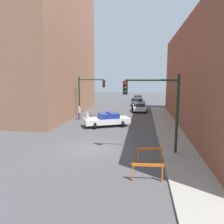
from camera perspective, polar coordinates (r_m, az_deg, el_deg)
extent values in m
plane|color=#4C4C4F|center=(16.04, -5.63, -9.52)|extent=(120.00, 120.00, 0.00)
cube|color=#9E998E|center=(15.80, 17.13, -9.96)|extent=(2.40, 44.00, 0.12)
cube|color=#93664C|center=(33.18, -21.28, 17.76)|extent=(14.00, 20.00, 20.89)
cylinder|color=black|center=(14.83, 16.64, -0.56)|extent=(0.18, 0.18, 5.20)
cylinder|color=black|center=(14.48, 10.31, 8.20)|extent=(3.40, 0.12, 0.12)
cube|color=black|center=(14.53, 3.50, 6.36)|extent=(0.30, 0.22, 0.90)
sphere|color=red|center=(14.37, 3.46, 7.41)|extent=(0.18, 0.18, 0.18)
sphere|color=#4C3D0C|center=(14.38, 3.45, 6.33)|extent=(0.18, 0.18, 0.18)
sphere|color=#0C4219|center=(14.40, 3.44, 5.26)|extent=(0.18, 0.18, 0.18)
cylinder|color=black|center=(28.29, -8.54, 3.91)|extent=(0.18, 0.18, 5.20)
cylinder|color=black|center=(27.77, -5.45, 8.42)|extent=(3.20, 0.12, 0.12)
cube|color=black|center=(27.45, -2.15, 7.40)|extent=(0.30, 0.22, 0.90)
sphere|color=red|center=(27.30, -2.21, 7.96)|extent=(0.18, 0.18, 0.18)
sphere|color=#4C3D0C|center=(27.30, -2.21, 7.39)|extent=(0.18, 0.18, 0.18)
sphere|color=#0C4219|center=(27.31, -2.20, 6.83)|extent=(0.18, 0.18, 0.18)
cube|color=white|center=(22.87, -1.37, -2.26)|extent=(5.05, 3.62, 0.55)
cube|color=navy|center=(22.82, -0.92, -0.92)|extent=(2.47, 2.29, 0.52)
cylinder|color=black|center=(21.80, -4.51, -3.60)|extent=(0.47, 0.69, 0.66)
cylinder|color=black|center=(23.43, -5.35, -2.71)|extent=(0.47, 0.69, 0.66)
cylinder|color=black|center=(22.55, 2.78, -3.15)|extent=(0.47, 0.69, 0.66)
cylinder|color=black|center=(24.13, 1.47, -2.33)|extent=(0.47, 0.69, 0.66)
cube|color=#2633BF|center=(22.77, -0.92, -0.13)|extent=(0.75, 1.34, 0.12)
cube|color=silver|center=(33.08, 7.11, 1.14)|extent=(2.10, 4.42, 0.52)
cube|color=#232833|center=(32.84, 7.15, 1.96)|extent=(1.71, 1.91, 0.48)
cylinder|color=black|center=(34.40, 5.61, 1.03)|extent=(0.63, 0.26, 0.62)
cylinder|color=black|center=(34.48, 8.36, 1.00)|extent=(0.63, 0.26, 0.62)
cylinder|color=black|center=(31.76, 5.74, 0.36)|extent=(0.63, 0.26, 0.62)
cylinder|color=black|center=(31.85, 8.72, 0.33)|extent=(0.63, 0.26, 0.62)
cube|color=#474C51|center=(40.30, 6.90, 2.57)|extent=(2.22, 4.46, 0.52)
cube|color=#232833|center=(40.08, 6.88, 3.25)|extent=(1.76, 1.95, 0.48)
cylinder|color=black|center=(41.75, 5.98, 2.45)|extent=(0.64, 0.28, 0.62)
cylinder|color=black|center=(41.56, 8.25, 2.37)|extent=(0.64, 0.28, 0.62)
cylinder|color=black|center=(39.13, 5.45, 2.01)|extent=(0.64, 0.28, 0.62)
cylinder|color=black|center=(38.93, 7.86, 1.93)|extent=(0.64, 0.28, 0.62)
cube|color=silver|center=(46.98, 6.67, 3.49)|extent=(2.22, 4.46, 0.52)
cube|color=#232833|center=(46.76, 6.70, 4.08)|extent=(1.76, 1.95, 0.48)
cylinder|color=black|center=(48.27, 5.57, 3.35)|extent=(0.64, 0.28, 0.62)
cylinder|color=black|center=(48.40, 7.53, 3.33)|extent=(0.64, 0.28, 0.62)
cylinder|color=black|center=(45.63, 5.75, 3.02)|extent=(0.64, 0.28, 0.62)
cylinder|color=black|center=(45.75, 7.83, 2.99)|extent=(0.64, 0.28, 0.62)
cylinder|color=#382D23|center=(22.48, -6.49, -3.03)|extent=(0.38, 0.38, 0.82)
cylinder|color=#B2B2B7|center=(22.34, -6.53, -1.22)|extent=(0.49, 0.49, 0.62)
sphere|color=tan|center=(22.27, -6.55, -0.16)|extent=(0.30, 0.30, 0.22)
cylinder|color=#474C66|center=(26.88, -8.52, -1.07)|extent=(0.31, 0.31, 0.82)
cylinder|color=#B2B2B7|center=(26.76, -8.56, 0.44)|extent=(0.40, 0.40, 0.62)
sphere|color=tan|center=(26.70, -8.58, 1.34)|extent=(0.24, 0.24, 0.22)
cube|color=orange|center=(11.20, 9.29, -13.50)|extent=(1.60, 0.16, 0.14)
cube|color=orange|center=(11.31, 5.47, -15.29)|extent=(0.06, 0.16, 0.90)
cube|color=orange|center=(11.44, 12.97, -15.19)|extent=(0.06, 0.16, 0.90)
cube|color=orange|center=(13.60, 9.84, -9.38)|extent=(1.60, 0.21, 0.14)
cube|color=orange|center=(13.65, 6.75, -10.93)|extent=(0.07, 0.16, 0.90)
cube|color=orange|center=(13.84, 12.81, -10.81)|extent=(0.07, 0.16, 0.90)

